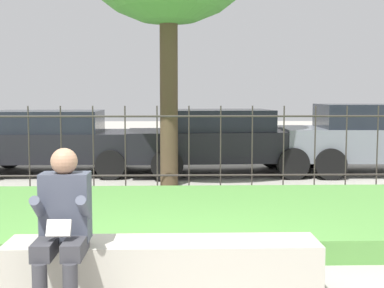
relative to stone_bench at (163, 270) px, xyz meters
The scene contains 7 objects.
stone_bench is the anchor object (origin of this frame).
person_seated_reader 0.95m from the stone_bench, 160.04° to the right, with size 0.42×0.73×1.26m.
grass_berm 2.34m from the stone_bench, 88.62° to the left, with size 10.67×3.28×0.24m.
iron_fence 4.73m from the stone_bench, 89.31° to the left, with size 8.67×0.03×1.49m.
car_parked_left 7.48m from the stone_bench, 109.54° to the left, with size 4.05×2.06×1.34m.
car_parked_right 8.20m from the stone_bench, 56.77° to the left, with size 4.38×2.16×1.48m.
car_parked_center 6.97m from the stone_bench, 81.00° to the left, with size 4.13×2.13×1.36m.
Camera 1 is at (0.06, -4.37, 1.67)m, focal length 50.00 mm.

